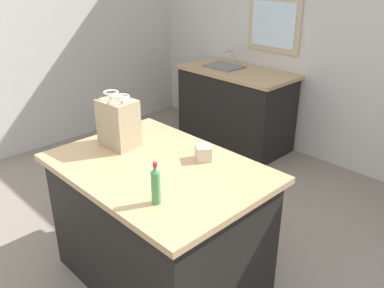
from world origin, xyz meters
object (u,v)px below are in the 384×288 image
Objects in this scene: kitchen_island at (160,224)px; bottle at (156,185)px; small_box at (203,153)px; shopping_bag at (118,123)px.

bottle is at bearing -40.39° from kitchen_island.
kitchen_island is 12.02× the size of small_box.
shopping_bag is 0.79m from bottle.
small_box is 0.48× the size of bottle.
kitchen_island is 0.57m from small_box.
shopping_bag is (-0.41, 0.01, 0.60)m from kitchen_island.
bottle is (0.32, -0.28, 0.54)m from kitchen_island.
bottle is (0.73, -0.28, -0.06)m from shopping_bag.
small_box is at bearing 25.19° from shopping_bag.
kitchen_island is at bearing -117.60° from small_box.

